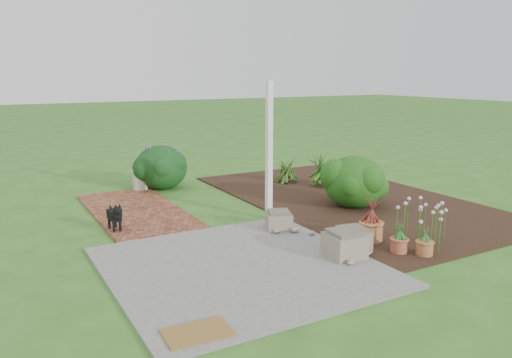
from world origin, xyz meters
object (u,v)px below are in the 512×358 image
black_dog (115,215)px  evergreen_shrub (354,180)px  stone_trough_near (352,240)px  cream_ceramic_urn (140,179)px

black_dog → evergreen_shrub: 4.61m
stone_trough_near → evergreen_shrub: size_ratio=0.37×
cream_ceramic_urn → evergreen_shrub: bearing=-46.4°
black_dog → cream_ceramic_urn: size_ratio=1.16×
evergreen_shrub → black_dog: bearing=171.4°
cream_ceramic_urn → stone_trough_near: bearing=-73.7°
stone_trough_near → evergreen_shrub: 2.64m
stone_trough_near → cream_ceramic_urn: 5.68m
black_dog → evergreen_shrub: (4.55, -0.69, 0.24)m
cream_ceramic_urn → evergreen_shrub: (3.30, -3.46, 0.28)m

